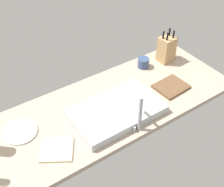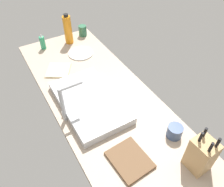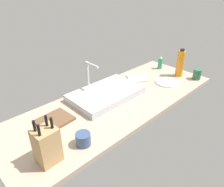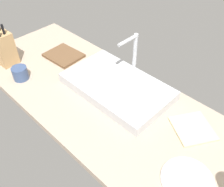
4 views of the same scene
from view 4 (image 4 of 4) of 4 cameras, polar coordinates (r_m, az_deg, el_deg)
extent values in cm
cube|color=tan|center=(135.35, -1.27, -2.22)|extent=(186.29, 67.56, 3.50)
cube|color=#B7BABF|center=(138.74, 1.12, 1.64)|extent=(58.42, 35.41, 5.50)
cylinder|color=#B7BABF|center=(145.71, 5.19, 8.78)|extent=(2.40, 2.40, 26.15)
cylinder|color=#B7BABF|center=(134.81, 3.57, 11.93)|extent=(2.00, 13.77, 2.00)
cylinder|color=#B7BABF|center=(150.37, 5.95, 4.73)|extent=(1.60, 1.60, 4.00)
cube|color=tan|center=(169.27, -23.31, 9.35)|extent=(12.11, 11.02, 20.50)
cylinder|color=black|center=(161.28, -23.50, 13.22)|extent=(1.47, 1.47, 6.05)
cube|color=brown|center=(169.42, -10.90, 8.49)|extent=(23.42, 19.91, 1.80)
cylinder|color=white|center=(109.54, 16.69, -18.33)|extent=(21.08, 21.08, 1.20)
cube|color=beige|center=(126.35, 17.82, -7.54)|extent=(24.89, 24.60, 1.20)
cylinder|color=#384C75|center=(155.58, -20.12, 4.35)|extent=(8.87, 8.87, 7.66)
camera|label=1|loc=(1.93, 63.68, 37.77)|focal=47.14mm
camera|label=2|loc=(2.05, -15.82, 46.14)|focal=36.11mm
camera|label=3|loc=(1.75, -62.44, 19.92)|focal=33.71mm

